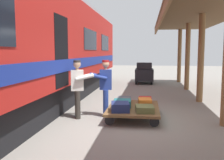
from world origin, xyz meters
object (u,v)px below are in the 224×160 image
at_px(porter_in_overalls, 105,86).
at_px(baggage_tug, 144,73).
at_px(suitcase_teal_softside, 122,103).
at_px(suitcase_olive_duffel, 145,109).
at_px(train_car, 12,48).
at_px(suitcase_red_plastic, 145,100).
at_px(suitcase_orange_carryall, 145,103).
at_px(suitcase_slate_roller, 124,100).
at_px(suitcase_navy_fabric, 120,107).
at_px(luggage_cart, 133,108).
at_px(porter_by_door, 78,87).

xyz_separation_m(porter_in_overalls, baggage_tug, (-1.07, -8.28, -0.30)).
distance_m(porter_in_overalls, baggage_tug, 8.36).
distance_m(suitcase_teal_softside, porter_in_overalls, 0.73).
relative_size(suitcase_olive_duffel, porter_in_overalls, 0.34).
relative_size(train_car, suitcase_red_plastic, 42.56).
xyz_separation_m(suitcase_olive_duffel, suitcase_teal_softside, (0.67, -0.59, 0.02)).
xyz_separation_m(suitcase_red_plastic, suitcase_orange_carryall, (-0.00, 0.59, 0.03)).
xyz_separation_m(suitcase_red_plastic, suitcase_slate_roller, (0.67, 0.00, -0.01)).
bearing_deg(suitcase_navy_fabric, luggage_cart, -119.35).
distance_m(suitcase_olive_duffel, suitcase_orange_carryall, 0.59).
height_order(suitcase_olive_duffel, suitcase_orange_carryall, suitcase_orange_carryall).
bearing_deg(train_car, suitcase_slate_roller, -161.14).
relative_size(luggage_cart, suitcase_navy_fabric, 3.69).
xyz_separation_m(suitcase_slate_roller, suitcase_teal_softside, (0.00, 0.59, 0.01)).
distance_m(train_car, suitcase_navy_fabric, 3.55).
height_order(porter_in_overalls, porter_by_door, same).
distance_m(suitcase_red_plastic, suitcase_teal_softside, 0.89).
height_order(suitcase_red_plastic, suitcase_slate_roller, suitcase_red_plastic).
xyz_separation_m(train_car, suitcase_teal_softside, (-3.16, -0.49, -1.63)).
bearing_deg(luggage_cart, suitcase_orange_carryall, 180.00).
relative_size(suitcase_red_plastic, suitcase_slate_roller, 0.91).
bearing_deg(train_car, luggage_cart, -172.05).
xyz_separation_m(suitcase_orange_carryall, suitcase_navy_fabric, (0.67, 0.59, -0.01)).
relative_size(suitcase_red_plastic, baggage_tug, 0.29).
bearing_deg(suitcase_orange_carryall, suitcase_navy_fabric, 41.64).
xyz_separation_m(luggage_cart, baggage_tug, (-0.21, -8.35, 0.34)).
relative_size(luggage_cart, porter_in_overalls, 1.26).
relative_size(suitcase_navy_fabric, suitcase_teal_softside, 1.07).
height_order(train_car, suitcase_teal_softside, train_car).
xyz_separation_m(suitcase_red_plastic, suitcase_navy_fabric, (0.67, 1.18, 0.03)).
xyz_separation_m(suitcase_teal_softside, porter_in_overalls, (0.53, -0.07, 0.50)).
bearing_deg(suitcase_slate_roller, train_car, 18.86).
xyz_separation_m(train_car, suitcase_slate_roller, (-3.16, -1.08, -1.65)).
relative_size(luggage_cart, porter_by_door, 1.26).
distance_m(suitcase_olive_duffel, baggage_tug, 8.94).
distance_m(luggage_cart, suitcase_red_plastic, 0.69).
distance_m(suitcase_slate_roller, porter_by_door, 1.61).
bearing_deg(baggage_tug, luggage_cart, 88.56).
bearing_deg(suitcase_orange_carryall, porter_by_door, 7.24).
bearing_deg(suitcase_orange_carryall, suitcase_red_plastic, -90.00).
bearing_deg(suitcase_red_plastic, suitcase_teal_softside, 41.64).
bearing_deg(porter_in_overalls, suitcase_teal_softside, 172.84).
xyz_separation_m(train_car, luggage_cart, (-3.49, -0.49, -1.78)).
bearing_deg(porter_by_door, suitcase_teal_softside, -169.06).
bearing_deg(suitcase_olive_duffel, suitcase_orange_carryall, -90.00).
distance_m(train_car, suitcase_orange_carryall, 4.18).
height_order(suitcase_red_plastic, baggage_tug, baggage_tug).
distance_m(luggage_cart, suitcase_orange_carryall, 0.37).
relative_size(suitcase_slate_roller, suitcase_olive_duffel, 0.94).
bearing_deg(suitcase_olive_duffel, suitcase_slate_roller, -60.65).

